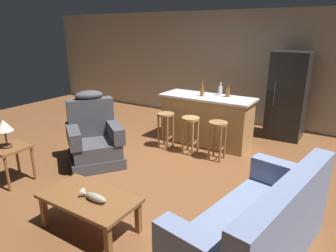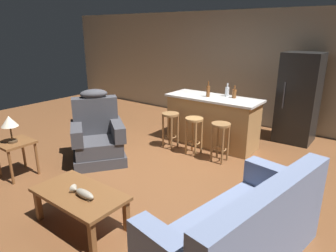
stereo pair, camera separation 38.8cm
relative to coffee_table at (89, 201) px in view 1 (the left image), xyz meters
The scene contains 16 objects.
ground_plane 1.86m from the coffee_table, 92.52° to the left, with size 12.00×12.00×0.00m.
back_wall 5.04m from the coffee_table, 90.93° to the left, with size 12.00×0.05×2.60m.
coffee_table is the anchor object (origin of this frame).
fish_figurine 0.15m from the coffee_table, 15.95° to the right, with size 0.34×0.10×0.10m.
couch 1.79m from the coffee_table, 17.28° to the left, with size 1.15×2.01×0.94m.
recliner_near_lamp 1.86m from the coffee_table, 133.62° to the left, with size 1.17×1.17×1.20m.
end_table 1.80m from the coffee_table, behind, with size 0.48×0.48×0.56m.
table_lamp 1.86m from the coffee_table, behind, with size 0.24×0.24×0.41m.
kitchen_island 3.18m from the coffee_table, 91.45° to the left, with size 1.80×0.70×0.95m.
bar_stool_left 2.62m from the coffee_table, 103.71° to the left, with size 0.32×0.32×0.68m.
bar_stool_middle 2.55m from the coffee_table, 92.15° to the left, with size 0.32×0.32×0.68m.
bar_stool_right 2.59m from the coffee_table, 80.41° to the left, with size 0.32×0.32×0.68m.
refrigerator 4.56m from the coffee_table, 75.21° to the left, with size 0.70×0.69×1.76m.
bottle_tall_green 3.21m from the coffee_table, 93.12° to the left, with size 0.07×0.07×0.29m.
bottle_short_amber 3.40m from the coffee_table, 85.32° to the left, with size 0.08×0.08×0.23m.
bottle_wine_dark 3.45m from the coffee_table, 88.34° to the left, with size 0.08×0.08×0.25m.
Camera 1 is at (2.35, -3.81, 2.17)m, focal length 32.00 mm.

